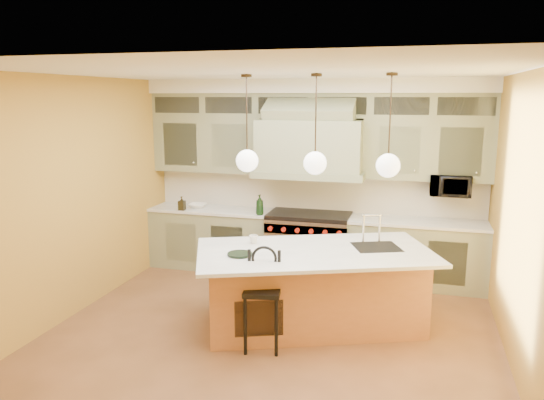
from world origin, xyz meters
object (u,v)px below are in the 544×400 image
(counter_stool, at_px, (263,293))
(microwave, at_px, (450,185))
(range, at_px, (309,244))
(kitchen_island, at_px, (314,286))

(counter_stool, relative_size, microwave, 2.01)
(range, relative_size, microwave, 2.21)
(range, relative_size, counter_stool, 1.10)
(kitchen_island, height_order, counter_stool, kitchen_island)
(range, height_order, kitchen_island, kitchen_island)
(range, bearing_deg, kitchen_island, -76.52)
(counter_stool, bearing_deg, range, 80.30)
(counter_stool, xyz_separation_m, microwave, (1.95, 2.52, 0.83))
(range, bearing_deg, counter_stool, -90.00)
(kitchen_island, xyz_separation_m, counter_stool, (-0.41, -0.72, 0.15))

